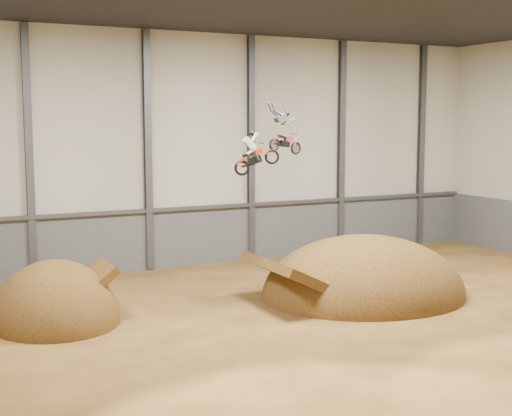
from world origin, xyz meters
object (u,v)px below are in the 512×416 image
(takeoff_ramp, at_px, (56,322))
(fmx_rider_b, at_px, (285,129))
(landing_ramp, at_px, (364,295))
(fmx_rider_a, at_px, (259,148))

(takeoff_ramp, distance_m, fmx_rider_b, 13.45)
(takeoff_ramp, relative_size, landing_ramp, 0.60)
(fmx_rider_a, height_order, fmx_rider_b, fmx_rider_b)
(fmx_rider_b, bearing_deg, takeoff_ramp, 159.14)
(fmx_rider_b, bearing_deg, landing_ramp, -11.29)
(takeoff_ramp, bearing_deg, landing_ramp, -7.53)
(fmx_rider_a, bearing_deg, landing_ramp, 12.36)
(landing_ramp, height_order, fmx_rider_a, fmx_rider_a)
(takeoff_ramp, xyz_separation_m, landing_ramp, (14.90, -1.97, 0.00))
(takeoff_ramp, distance_m, fmx_rider_a, 11.90)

